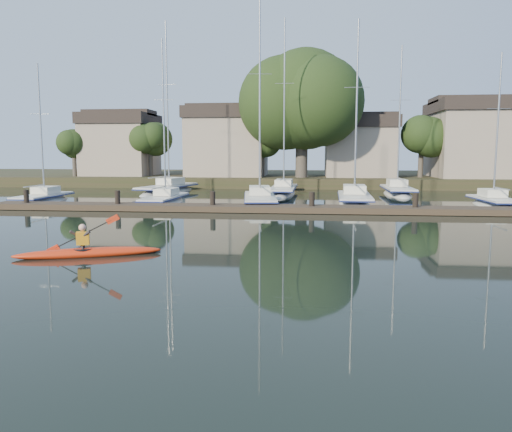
# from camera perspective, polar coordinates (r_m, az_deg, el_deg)

# --- Properties ---
(ground) EXTENTS (160.00, 160.00, 0.00)m
(ground) POSITION_cam_1_polar(r_m,az_deg,el_deg) (16.38, -4.08, -5.31)
(ground) COLOR black
(ground) RESTS_ON ground
(kayak) EXTENTS (4.86, 2.38, 1.58)m
(kayak) POSITION_cam_1_polar(r_m,az_deg,el_deg) (18.20, -18.70, -3.78)
(kayak) COLOR #C0400E
(kayak) RESTS_ON ground
(dock) EXTENTS (34.00, 2.00, 1.80)m
(dock) POSITION_cam_1_polar(r_m,az_deg,el_deg) (30.05, 0.66, 0.90)
(dock) COLOR #3F3324
(dock) RESTS_ON ground
(sailboat_0) EXTENTS (1.96, 6.88, 10.90)m
(sailboat_0) POSITION_cam_1_polar(r_m,az_deg,el_deg) (38.84, -23.10, 1.20)
(sailboat_0) COLOR silver
(sailboat_0) RESTS_ON ground
(sailboat_1) EXTENTS (2.06, 7.56, 12.28)m
(sailboat_1) POSITION_cam_1_polar(r_m,az_deg,el_deg) (35.27, -10.37, 1.13)
(sailboat_1) COLOR silver
(sailboat_1) RESTS_ON ground
(sailboat_2) EXTENTS (3.24, 9.29, 15.06)m
(sailboat_2) POSITION_cam_1_polar(r_m,az_deg,el_deg) (34.23, 0.43, 1.03)
(sailboat_2) COLOR silver
(sailboat_2) RESTS_ON ground
(sailboat_3) EXTENTS (2.60, 8.63, 13.77)m
(sailboat_3) POSITION_cam_1_polar(r_m,az_deg,el_deg) (35.22, 11.17, 1.04)
(sailboat_3) COLOR silver
(sailboat_3) RESTS_ON ground
(sailboat_4) EXTENTS (2.20, 6.61, 11.13)m
(sailboat_4) POSITION_cam_1_polar(r_m,az_deg,el_deg) (36.53, 25.52, 0.72)
(sailboat_4) COLOR silver
(sailboat_4) RESTS_ON ground
(sailboat_5) EXTENTS (4.18, 9.97, 16.08)m
(sailboat_5) POSITION_cam_1_polar(r_m,az_deg,el_deg) (44.79, -10.03, 2.40)
(sailboat_5) COLOR silver
(sailboat_5) RESTS_ON ground
(sailboat_6) EXTENTS (2.30, 10.06, 15.94)m
(sailboat_6) POSITION_cam_1_polar(r_m,az_deg,el_deg) (43.02, 3.15, 2.32)
(sailboat_6) COLOR silver
(sailboat_6) RESTS_ON ground
(sailboat_7) EXTENTS (2.38, 8.49, 13.62)m
(sailboat_7) POSITION_cam_1_polar(r_m,az_deg,el_deg) (43.76, 15.84, 2.11)
(sailboat_7) COLOR silver
(sailboat_7) RESTS_ON ground
(shore) EXTENTS (90.00, 25.25, 12.75)m
(shore) POSITION_cam_1_polar(r_m,az_deg,el_deg) (56.03, 4.93, 6.96)
(shore) COLOR #262E17
(shore) RESTS_ON ground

